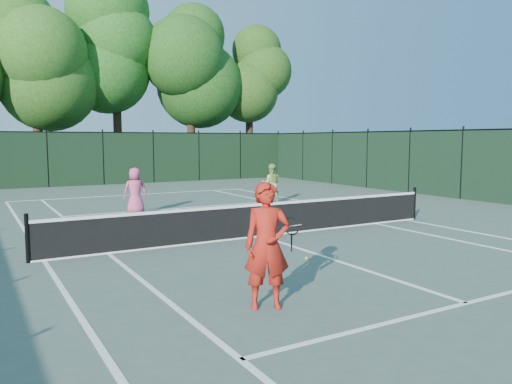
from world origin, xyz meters
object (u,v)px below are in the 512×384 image
coach (267,246)px  player_pink (135,191)px  player_green (271,184)px  loose_ball_midcourt (307,258)px

coach → player_pink: 10.73m
coach → player_green: (6.79, 10.84, -0.17)m
player_pink → player_green: bearing=-169.4°
player_green → loose_ball_midcourt: bearing=91.8°
coach → loose_ball_midcourt: (2.36, 2.22, -0.95)m
player_green → loose_ball_midcourt: player_green is taller
coach → loose_ball_midcourt: coach is taller
player_pink → loose_ball_midcourt: (1.26, -8.46, -0.79)m
player_pink → loose_ball_midcourt: bearing=107.4°
player_pink → loose_ball_midcourt: player_pink is taller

